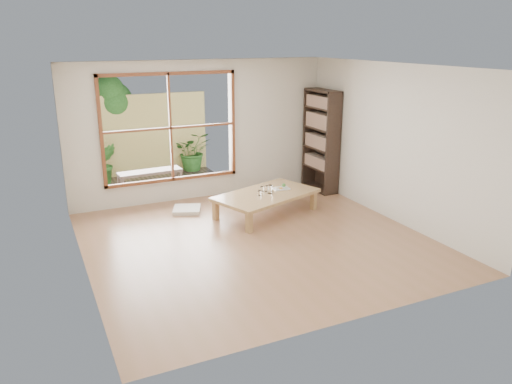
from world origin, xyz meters
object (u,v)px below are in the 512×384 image
Objects in this scene: low_table at (266,196)px; garden_bench at (150,174)px; bookshelf at (321,141)px; food_tray at (282,188)px.

garden_bench is (-1.50, 2.24, 0.02)m from low_table.
garden_bench is at bearing 157.24° from bookshelf.
low_table is 0.39m from food_tray.
food_tray is 0.23× the size of garden_bench.
garden_bench is at bearing 104.56° from low_table.
food_tray is at bearing -148.60° from bookshelf.
garden_bench reaches higher than low_table.
garden_bench is (-3.17, 1.33, -0.64)m from bookshelf.
food_tray is (-1.29, -0.79, -0.60)m from bookshelf.
bookshelf reaches higher than food_tray.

